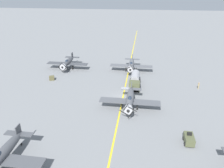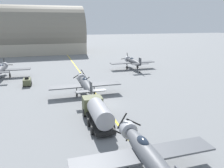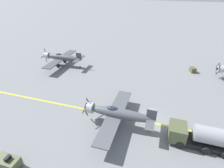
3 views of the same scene
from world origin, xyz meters
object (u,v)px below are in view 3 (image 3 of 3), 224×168
object	(u,v)px
airplane_mid_center	(118,113)
supply_crate_outboard	(193,70)
tow_tractor	(8,162)
airplane_far_right	(62,58)
fuel_tanker	(203,136)

from	to	relation	value
airplane_mid_center	supply_crate_outboard	world-z (taller)	airplane_mid_center
tow_tractor	supply_crate_outboard	world-z (taller)	tow_tractor
airplane_far_right	fuel_tanker	size ratio (longest dim) A/B	1.50
airplane_far_right	airplane_mid_center	bearing A→B (deg)	-121.64
airplane_far_right	fuel_tanker	xyz separation A→B (m)	(-16.30, -29.00, -0.50)
fuel_tanker	tow_tractor	xyz separation A→B (m)	(-9.40, 20.25, -0.72)
airplane_mid_center	supply_crate_outboard	distance (m)	24.24
fuel_tanker	airplane_mid_center	bearing A→B (deg)	87.32
airplane_mid_center	fuel_tanker	bearing A→B (deg)	-76.99
airplane_far_right	supply_crate_outboard	distance (m)	30.35
fuel_tanker	supply_crate_outboard	size ratio (longest dim) A/B	6.24
airplane_far_right	supply_crate_outboard	bearing A→B (deg)	-70.38
airplane_far_right	tow_tractor	distance (m)	27.18
supply_crate_outboard	airplane_mid_center	bearing A→B (deg)	151.29
airplane_mid_center	fuel_tanker	world-z (taller)	airplane_mid_center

